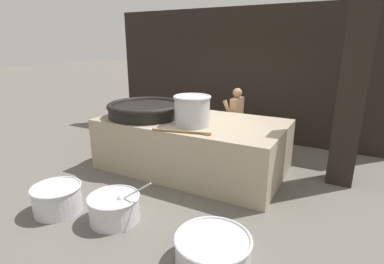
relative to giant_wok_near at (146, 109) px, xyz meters
name	(u,v)px	position (x,y,z in m)	size (l,w,h in m)	color
ground_plane	(192,168)	(0.95, 0.19, -1.14)	(60.00, 60.00, 0.00)	#666059
back_wall	(239,74)	(0.95, 2.73, 0.48)	(7.15, 0.24, 3.25)	black
support_pillar	(352,92)	(3.57, 0.92, 0.48)	(0.42, 0.42, 3.25)	black
hearth_platform	(192,144)	(0.95, 0.19, -0.65)	(3.49, 1.91, 0.99)	tan
giant_wok_near	(146,109)	(0.00, 0.00, 0.00)	(1.52, 1.52, 0.28)	black
stock_pot	(192,110)	(1.15, -0.18, 0.13)	(0.66, 0.66, 0.53)	#B7B7BC
stirring_paddle	(184,132)	(1.26, -0.65, -0.13)	(0.99, 0.30, 0.04)	brown
cook	(236,118)	(1.38, 1.44, -0.35)	(0.36, 0.55, 1.47)	#9E7551
prep_bowl_vegetables	(114,207)	(0.87, -1.96, -0.94)	(0.94, 0.73, 0.66)	silver
prep_bowl_meat	(213,249)	(2.44, -2.08, -0.96)	(0.89, 0.89, 0.33)	silver
prep_bowl_extra	(57,198)	(-0.03, -2.18, -0.92)	(0.72, 0.72, 0.41)	silver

